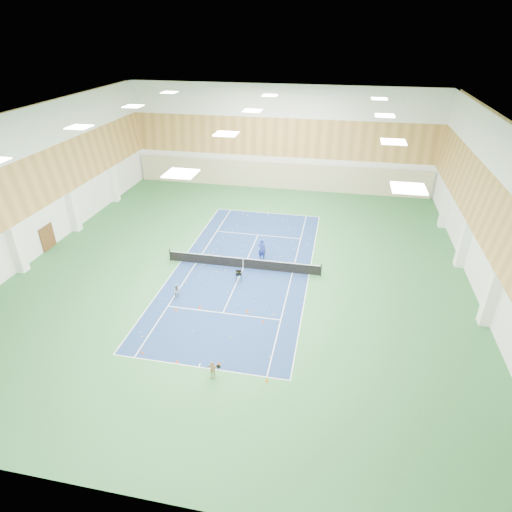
# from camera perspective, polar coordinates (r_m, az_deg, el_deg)

# --- Properties ---
(ground) EXTENTS (40.00, 40.00, 0.00)m
(ground) POSITION_cam_1_polar(r_m,az_deg,el_deg) (35.61, -1.72, -1.61)
(ground) COLOR #2B6434
(ground) RESTS_ON ground
(room_shell) EXTENTS (36.00, 40.00, 12.00)m
(room_shell) POSITION_cam_1_polar(r_m,az_deg,el_deg) (32.99, -1.87, 7.41)
(room_shell) COLOR white
(room_shell) RESTS_ON ground
(wood_cladding) EXTENTS (36.00, 40.00, 8.00)m
(wood_cladding) POSITION_cam_1_polar(r_m,az_deg,el_deg) (32.31, -1.93, 10.72)
(wood_cladding) COLOR #C08947
(wood_cladding) RESTS_ON room_shell
(ceiling_light_grid) EXTENTS (21.40, 25.40, 0.06)m
(ceiling_light_grid) POSITION_cam_1_polar(r_m,az_deg,el_deg) (31.32, -2.05, 17.55)
(ceiling_light_grid) COLOR white
(ceiling_light_grid) RESTS_ON room_shell
(court_surface) EXTENTS (10.97, 23.77, 0.01)m
(court_surface) POSITION_cam_1_polar(r_m,az_deg,el_deg) (35.61, -1.72, -1.60)
(court_surface) COLOR navy
(court_surface) RESTS_ON ground
(tennis_balls_scatter) EXTENTS (10.57, 22.77, 0.07)m
(tennis_balls_scatter) POSITION_cam_1_polar(r_m,az_deg,el_deg) (35.59, -1.72, -1.55)
(tennis_balls_scatter) COLOR yellow
(tennis_balls_scatter) RESTS_ON ground
(tennis_net) EXTENTS (12.80, 0.10, 1.10)m
(tennis_net) POSITION_cam_1_polar(r_m,az_deg,el_deg) (35.34, -1.73, -0.84)
(tennis_net) COLOR black
(tennis_net) RESTS_ON ground
(back_curtain) EXTENTS (35.40, 0.16, 3.20)m
(back_curtain) POSITION_cam_1_polar(r_m,az_deg,el_deg) (52.76, 3.13, 10.63)
(back_curtain) COLOR #C6B793
(back_curtain) RESTS_ON ground
(door_left_b) EXTENTS (0.08, 1.80, 2.20)m
(door_left_b) POSITION_cam_1_polar(r_m,az_deg,el_deg) (42.49, -26.03, 2.25)
(door_left_b) COLOR #593319
(door_left_b) RESTS_ON ground
(coach) EXTENTS (0.80, 0.61, 1.96)m
(coach) POSITION_cam_1_polar(r_m,az_deg,el_deg) (36.45, 0.80, 0.92)
(coach) COLOR navy
(coach) RESTS_ON ground
(child_court) EXTENTS (0.71, 0.67, 1.15)m
(child_court) POSITION_cam_1_polar(r_m,az_deg,el_deg) (32.13, -10.45, -4.62)
(child_court) COLOR gray
(child_court) RESTS_ON ground
(child_apron) EXTENTS (0.71, 0.31, 1.19)m
(child_apron) POSITION_cam_1_polar(r_m,az_deg,el_deg) (25.35, -5.84, -14.82)
(child_apron) COLOR tan
(child_apron) RESTS_ON ground
(ball_cart) EXTENTS (0.59, 0.59, 0.84)m
(ball_cart) POSITION_cam_1_polar(r_m,az_deg,el_deg) (33.73, -2.32, -2.67)
(ball_cart) COLOR black
(ball_cart) RESTS_ON ground
(cone_svc_a) EXTENTS (0.20, 0.20, 0.22)m
(cone_svc_a) POSITION_cam_1_polar(r_m,az_deg,el_deg) (31.06, -10.62, -6.99)
(cone_svc_a) COLOR #DC490B
(cone_svc_a) RESTS_ON ground
(cone_svc_b) EXTENTS (0.23, 0.23, 0.25)m
(cone_svc_b) POSITION_cam_1_polar(r_m,az_deg,el_deg) (31.05, -7.51, -6.68)
(cone_svc_b) COLOR #F3470C
(cone_svc_b) RESTS_ON ground
(cone_svc_c) EXTENTS (0.22, 0.22, 0.24)m
(cone_svc_c) POSITION_cam_1_polar(r_m,az_deg,el_deg) (30.37, -1.14, -7.32)
(cone_svc_c) COLOR orange
(cone_svc_c) RESTS_ON ground
(cone_svc_d) EXTENTS (0.18, 0.18, 0.20)m
(cone_svc_d) POSITION_cam_1_polar(r_m,az_deg,el_deg) (29.46, 0.98, -8.68)
(cone_svc_d) COLOR #FF600D
(cone_svc_d) RESTS_ON ground
(cone_base_a) EXTENTS (0.18, 0.18, 0.19)m
(cone_base_a) POSITION_cam_1_polar(r_m,az_deg,el_deg) (27.96, -14.95, -12.27)
(cone_base_a) COLOR #EB420C
(cone_base_a) RESTS_ON ground
(cone_base_b) EXTENTS (0.21, 0.21, 0.23)m
(cone_base_b) POSITION_cam_1_polar(r_m,az_deg,el_deg) (26.86, -10.54, -13.63)
(cone_base_b) COLOR #F35F0C
(cone_base_b) RESTS_ON ground
(cone_base_c) EXTENTS (0.22, 0.22, 0.24)m
(cone_base_c) POSITION_cam_1_polar(r_m,az_deg,el_deg) (26.39, -4.96, -14.04)
(cone_base_c) COLOR #D94F0B
(cone_base_c) RESTS_ON ground
(cone_base_d) EXTENTS (0.21, 0.21, 0.23)m
(cone_base_d) POSITION_cam_1_polar(r_m,az_deg,el_deg) (25.34, 1.47, -16.17)
(cone_base_d) COLOR orange
(cone_base_d) RESTS_ON ground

